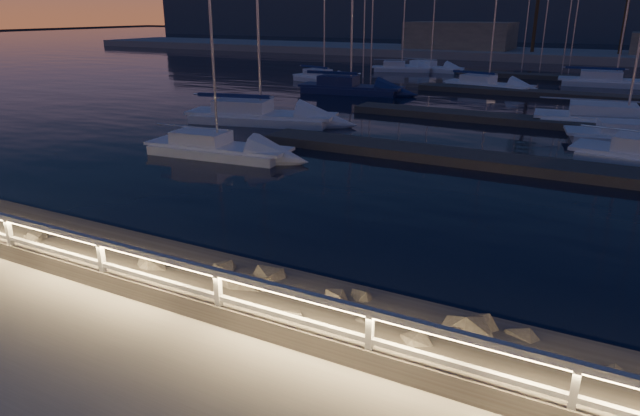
% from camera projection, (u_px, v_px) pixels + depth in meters
% --- Properties ---
extents(ground, '(400.00, 400.00, 0.00)m').
position_uv_depth(ground, '(314.00, 350.00, 9.65)').
color(ground, '#A19B92').
rests_on(ground, ground).
extents(harbor_water, '(400.00, 440.00, 0.60)m').
position_uv_depth(harbor_water, '(554.00, 118.00, 35.90)').
color(harbor_water, black).
rests_on(harbor_water, ground).
extents(guard_rail, '(44.11, 0.12, 1.06)m').
position_uv_depth(guard_rail, '(311.00, 309.00, 9.43)').
color(guard_rail, silver).
rests_on(guard_rail, ground).
extents(riprap, '(32.98, 3.18, 1.46)m').
position_uv_depth(riprap, '(143.00, 269.00, 13.05)').
color(riprap, '#69625A').
rests_on(riprap, ground).
extents(floating_docks, '(22.00, 36.00, 0.40)m').
position_uv_depth(floating_docks, '(558.00, 106.00, 36.78)').
color(floating_docks, '#554D46').
rests_on(floating_docks, ground).
extents(far_shore, '(160.00, 14.00, 5.20)m').
position_uv_depth(far_shore, '(601.00, 54.00, 71.11)').
color(far_shore, '#A19B92').
rests_on(far_shore, ground).
extents(distant_hills, '(230.00, 37.50, 18.00)m').
position_uv_depth(distant_hills, '(514.00, 13.00, 129.07)').
color(distant_hills, '#3B495B').
rests_on(distant_hills, ground).
extents(sailboat_b, '(6.76, 2.65, 11.23)m').
position_uv_depth(sailboat_b, '(215.00, 147.00, 24.90)').
color(sailboat_b, white).
rests_on(sailboat_b, ground).
extents(sailboat_e, '(8.16, 3.27, 13.60)m').
position_uv_depth(sailboat_e, '(348.00, 87.00, 43.52)').
color(sailboat_e, navy).
rests_on(sailboat_e, ground).
extents(sailboat_f, '(8.74, 4.34, 14.36)m').
position_uv_depth(sailboat_f, '(257.00, 115.00, 32.13)').
color(sailboat_f, white).
rests_on(sailboat_f, ground).
extents(sailboat_i, '(6.72, 3.72, 11.10)m').
position_uv_depth(sailboat_i, '(323.00, 77.00, 50.31)').
color(sailboat_i, white).
rests_on(sailboat_i, ground).
extents(sailboat_j, '(7.33, 3.57, 12.05)m').
position_uv_depth(sailboat_j, '(486.00, 84.00, 45.76)').
color(sailboat_j, white).
rests_on(sailboat_j, ground).
extents(sailboat_k, '(9.03, 3.37, 15.00)m').
position_uv_depth(sailboat_k, '(612.00, 81.00, 47.50)').
color(sailboat_k, white).
rests_on(sailboat_k, ground).
extents(sailboat_l, '(9.61, 3.88, 15.81)m').
position_uv_depth(sailboat_l, '(621.00, 119.00, 30.87)').
color(sailboat_l, white).
rests_on(sailboat_l, ground).
extents(sailboat_m, '(6.29, 3.60, 10.42)m').
position_uv_depth(sailboat_m, '(400.00, 68.00, 59.06)').
color(sailboat_m, white).
rests_on(sailboat_m, ground).
extents(sailboat_n, '(6.95, 3.03, 11.47)m').
position_uv_depth(sailboat_n, '(429.00, 67.00, 59.31)').
color(sailboat_n, white).
rests_on(sailboat_n, ground).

